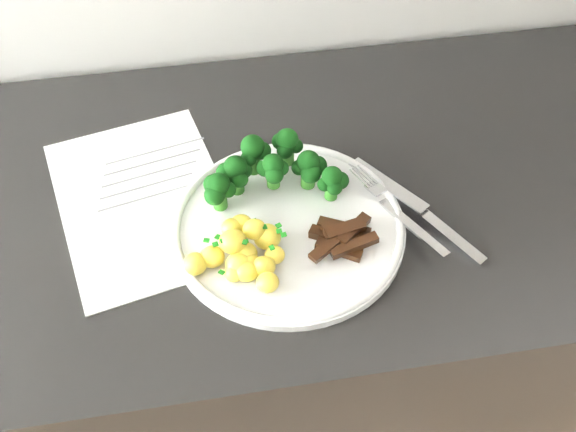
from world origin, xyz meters
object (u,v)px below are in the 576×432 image
object	(u,v)px
recipe_paper	(144,200)
beef_strips	(343,237)
fork	(400,214)
plate	(288,226)
counter	(283,352)
knife	(432,222)
potatoes	(244,252)
broccoli	(271,168)

from	to	relation	value
recipe_paper	beef_strips	size ratio (longest dim) A/B	3.80
fork	plate	bearing A→B (deg)	175.51
counter	fork	world-z (taller)	fork
plate	knife	size ratio (longest dim) A/B	1.49
counter	plate	size ratio (longest dim) A/B	7.76
plate	recipe_paper	bearing A→B (deg)	155.65
potatoes	knife	world-z (taller)	potatoes
potatoes	fork	world-z (taller)	potatoes
beef_strips	knife	size ratio (longest dim) A/B	0.45
counter	potatoes	xyz separation A→B (m)	(-0.07, -0.11, 0.48)
counter	beef_strips	size ratio (longest dim) A/B	25.72
knife	recipe_paper	bearing A→B (deg)	164.01
recipe_paper	potatoes	size ratio (longest dim) A/B	2.69
recipe_paper	knife	world-z (taller)	knife
broccoli	potatoes	size ratio (longest dim) A/B	1.46
plate	broccoli	bearing A→B (deg)	98.96
counter	plate	distance (m)	0.46
broccoli	beef_strips	distance (m)	0.13
plate	fork	xyz separation A→B (m)	(0.15, -0.01, 0.01)
knife	plate	bearing A→B (deg)	173.03
recipe_paper	plate	size ratio (longest dim) A/B	1.15
counter	knife	size ratio (longest dim) A/B	11.58
recipe_paper	broccoli	distance (m)	0.18
broccoli	plate	bearing A→B (deg)	-81.04
potatoes	fork	xyz separation A→B (m)	(0.21, 0.03, -0.01)
plate	potatoes	distance (m)	0.08
beef_strips	recipe_paper	bearing A→B (deg)	154.13
plate	knife	xyz separation A→B (m)	(0.19, -0.02, 0.00)
beef_strips	counter	bearing A→B (deg)	120.78
recipe_paper	knife	size ratio (longest dim) A/B	1.71
recipe_paper	broccoli	size ratio (longest dim) A/B	1.84
plate	potatoes	bearing A→B (deg)	-144.52
counter	potatoes	world-z (taller)	potatoes
beef_strips	knife	world-z (taller)	beef_strips
fork	knife	bearing A→B (deg)	-15.46
counter	beef_strips	bearing A→B (deg)	-59.22
plate	fork	size ratio (longest dim) A/B	1.75
recipe_paper	potatoes	distance (m)	0.18
plate	knife	bearing A→B (deg)	-6.97
broccoli	knife	distance (m)	0.22
plate	potatoes	world-z (taller)	potatoes
recipe_paper	beef_strips	xyz separation A→B (m)	(0.25, -0.12, 0.02)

